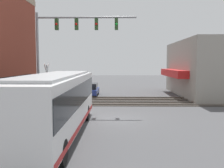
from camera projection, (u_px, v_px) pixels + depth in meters
ground_plane at (112, 118)px, 17.09m from camera, size 120.00×120.00×0.00m
shop_building at (211, 68)px, 29.30m from camera, size 13.82×8.91×6.34m
city_bus at (56, 102)px, 12.91m from camera, size 11.28×2.59×3.22m
traffic_signal_gantry at (68, 37)px, 20.23m from camera, size 0.42×8.16×7.85m
crossing_signal at (47, 81)px, 20.50m from camera, size 1.41×1.18×3.81m
rail_track_near at (113, 104)px, 23.07m from camera, size 2.60×60.00×0.15m
rail_track_far at (114, 99)px, 26.25m from camera, size 2.60×60.00×0.15m
parked_car_blue at (90, 90)px, 28.87m from camera, size 4.27×1.82×1.47m
pedestrian_at_crossing at (59, 99)px, 20.68m from camera, size 0.34×0.34×1.62m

